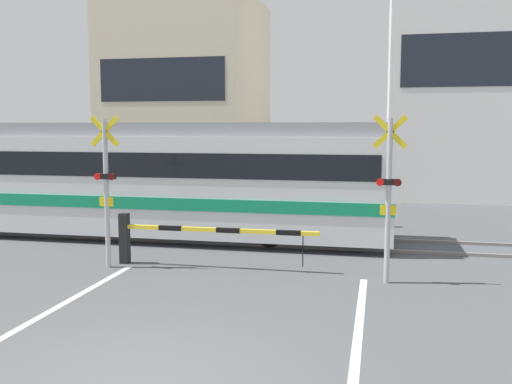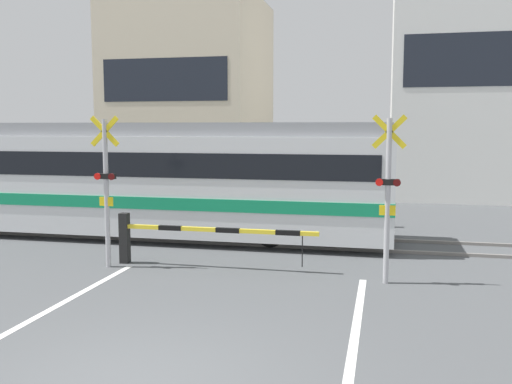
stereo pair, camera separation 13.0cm
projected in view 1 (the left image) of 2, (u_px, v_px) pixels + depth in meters
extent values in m
cube|color=gray|center=(266.00, 245.00, 15.00)|extent=(50.00, 0.10, 0.08)
cube|color=gray|center=(276.00, 235.00, 16.40)|extent=(50.00, 0.10, 0.08)
cube|color=white|center=(353.00, 380.00, 7.11)|extent=(0.14, 9.63, 0.01)
cube|color=silver|center=(101.00, 181.00, 16.59)|extent=(16.58, 2.81, 2.67)
cube|color=gray|center=(100.00, 129.00, 16.41)|extent=(16.41, 2.47, 0.36)
cube|color=#148C59|center=(102.00, 195.00, 16.63)|extent=(16.60, 2.87, 0.32)
cube|color=black|center=(101.00, 161.00, 16.52)|extent=(15.92, 2.85, 0.64)
cylinder|color=black|center=(270.00, 233.00, 14.94)|extent=(0.76, 0.12, 0.76)
cylinder|color=black|center=(279.00, 224.00, 16.34)|extent=(0.76, 0.12, 0.76)
cube|color=black|center=(125.00, 238.00, 13.16)|extent=(0.20, 0.20, 1.17)
cube|color=yellow|center=(218.00, 230.00, 12.65)|extent=(4.51, 0.09, 0.09)
cube|color=black|center=(170.00, 228.00, 12.89)|extent=(0.54, 0.10, 0.10)
cube|color=black|center=(228.00, 230.00, 12.61)|extent=(0.54, 0.10, 0.10)
cube|color=black|center=(289.00, 233.00, 12.32)|extent=(0.54, 0.10, 0.10)
cylinder|color=black|center=(303.00, 251.00, 12.30)|extent=(0.02, 0.02, 0.69)
cube|color=black|center=(378.00, 209.00, 17.94)|extent=(0.20, 0.20, 1.17)
cube|color=yellow|center=(307.00, 198.00, 18.38)|extent=(4.51, 0.09, 0.09)
cube|color=black|center=(342.00, 199.00, 18.14)|extent=(0.54, 0.10, 0.10)
cube|color=black|center=(300.00, 198.00, 18.43)|extent=(0.54, 0.10, 0.10)
cube|color=black|center=(259.00, 197.00, 18.71)|extent=(0.54, 0.10, 0.10)
cylinder|color=black|center=(250.00, 208.00, 18.82)|extent=(0.02, 0.02, 0.69)
cylinder|color=#B2B2B7|center=(107.00, 194.00, 12.66)|extent=(0.11, 0.11, 3.32)
cube|color=yellow|center=(105.00, 131.00, 12.50)|extent=(0.68, 0.04, 0.68)
cube|color=yellow|center=(105.00, 131.00, 12.50)|extent=(0.68, 0.04, 0.68)
cube|color=black|center=(106.00, 176.00, 12.61)|extent=(0.44, 0.12, 0.12)
cylinder|color=red|center=(97.00, 176.00, 12.58)|extent=(0.15, 0.03, 0.15)
cylinder|color=#4C0C0C|center=(112.00, 177.00, 12.51)|extent=(0.15, 0.03, 0.15)
cube|color=yellow|center=(106.00, 202.00, 12.66)|extent=(0.32, 0.03, 0.20)
cylinder|color=#B2B2B7|center=(388.00, 202.00, 11.38)|extent=(0.11, 0.11, 3.32)
cube|color=yellow|center=(390.00, 132.00, 11.22)|extent=(0.68, 0.04, 0.68)
cube|color=yellow|center=(390.00, 132.00, 11.22)|extent=(0.68, 0.04, 0.68)
cube|color=black|center=(389.00, 182.00, 11.33)|extent=(0.44, 0.12, 0.12)
cylinder|color=red|center=(380.00, 182.00, 11.29)|extent=(0.15, 0.03, 0.15)
cylinder|color=#4C0C0C|center=(398.00, 183.00, 11.22)|extent=(0.15, 0.03, 0.15)
cube|color=yellow|center=(388.00, 210.00, 11.38)|extent=(0.32, 0.03, 0.20)
cylinder|color=#23232D|center=(315.00, 206.00, 19.98)|extent=(0.13, 0.13, 0.79)
cylinder|color=#23232D|center=(319.00, 206.00, 19.95)|extent=(0.13, 0.13, 0.79)
cube|color=#386647|center=(317.00, 185.00, 19.88)|extent=(0.38, 0.22, 0.63)
sphere|color=tan|center=(317.00, 173.00, 19.84)|extent=(0.21, 0.21, 0.21)
cube|color=beige|center=(189.00, 95.00, 28.98)|extent=(6.97, 7.50, 9.51)
cube|color=#1E232D|center=(161.00, 80.00, 25.28)|extent=(5.85, 0.03, 1.90)
cube|color=white|center=(446.00, 81.00, 26.31)|extent=(5.18, 7.50, 10.51)
cube|color=#1E232D|center=(457.00, 60.00, 22.60)|extent=(4.35, 0.03, 2.10)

